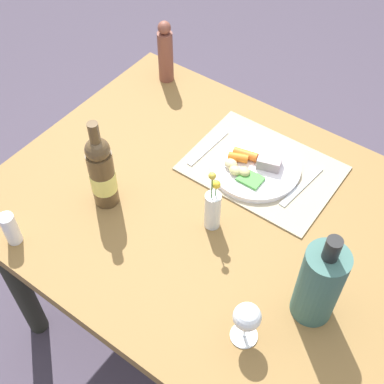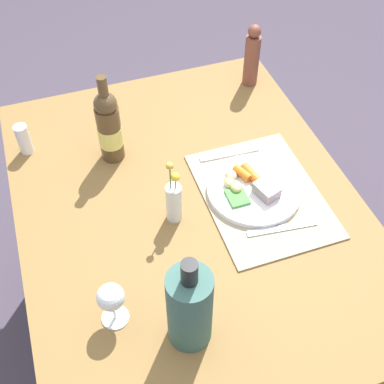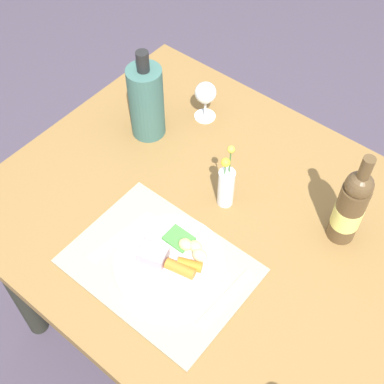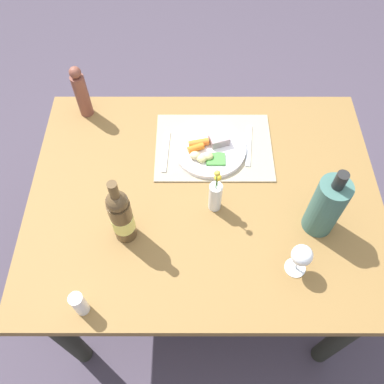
{
  "view_description": "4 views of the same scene",
  "coord_description": "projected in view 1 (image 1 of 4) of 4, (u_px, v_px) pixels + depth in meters",
  "views": [
    {
      "loc": [
        -0.5,
        0.79,
        1.92
      ],
      "look_at": [
        0.07,
        0.01,
        0.79
      ],
      "focal_mm": 47.98,
      "sensor_mm": 36.0,
      "label": 1
    },
    {
      "loc": [
        -0.89,
        0.3,
        1.88
      ],
      "look_at": [
        -0.04,
        0.01,
        0.86
      ],
      "focal_mm": 47.25,
      "sensor_mm": 36.0,
      "label": 2
    },
    {
      "loc": [
        0.44,
        -0.67,
        1.92
      ],
      "look_at": [
        -0.08,
        -0.03,
        0.85
      ],
      "focal_mm": 48.78,
      "sensor_mm": 36.0,
      "label": 3
    },
    {
      "loc": [
        0.04,
        0.77,
        1.97
      ],
      "look_at": [
        0.05,
        0.04,
        0.83
      ],
      "focal_mm": 37.45,
      "sensor_mm": 36.0,
      "label": 4
    }
  ],
  "objects": [
    {
      "name": "wine_bottle",
      "position": [
        102.0,
        172.0,
        1.41
      ],
      "size": [
        0.07,
        0.07,
        0.3
      ],
      "color": "brown",
      "rests_on": "dining_table"
    },
    {
      "name": "knife",
      "position": [
        208.0,
        148.0,
        1.63
      ],
      "size": [
        0.03,
        0.19,
        0.0
      ],
      "primitive_type": "cube",
      "rotation": [
        0.0,
        0.0,
        -0.05
      ],
      "color": "silver",
      "rests_on": "placemat"
    },
    {
      "name": "wine_glass",
      "position": [
        247.0,
        318.0,
        1.16
      ],
      "size": [
        0.07,
        0.07,
        0.13
      ],
      "color": "white",
      "rests_on": "dining_table"
    },
    {
      "name": "dining_table",
      "position": [
        212.0,
        229.0,
        1.57
      ],
      "size": [
        1.26,
        0.97,
        0.76
      ],
      "color": "brown",
      "rests_on": "ground_plane"
    },
    {
      "name": "dinner_plate",
      "position": [
        254.0,
        166.0,
        1.56
      ],
      "size": [
        0.28,
        0.28,
        0.05
      ],
      "color": "white",
      "rests_on": "placemat"
    },
    {
      "name": "fork",
      "position": [
        302.0,
        186.0,
        1.53
      ],
      "size": [
        0.04,
        0.2,
        0.0
      ],
      "primitive_type": "cube",
      "rotation": [
        0.0,
        0.0,
        -0.12
      ],
      "color": "silver",
      "rests_on": "placemat"
    },
    {
      "name": "placemat",
      "position": [
        262.0,
        168.0,
        1.58
      ],
      "size": [
        0.45,
        0.33,
        0.01
      ],
      "primitive_type": "cube",
      "color": "tan",
      "rests_on": "dining_table"
    },
    {
      "name": "ground_plane",
      "position": [
        207.0,
        324.0,
        2.07
      ],
      "size": [
        8.0,
        8.0,
        0.0
      ],
      "primitive_type": "plane",
      "color": "#443B49"
    },
    {
      "name": "flower_vase",
      "position": [
        213.0,
        208.0,
        1.39
      ],
      "size": [
        0.04,
        0.04,
        0.22
      ],
      "color": "silver",
      "rests_on": "dining_table"
    },
    {
      "name": "cooler_bottle",
      "position": [
        319.0,
        284.0,
        1.18
      ],
      "size": [
        0.1,
        0.1,
        0.29
      ],
      "color": "#385F57",
      "rests_on": "dining_table"
    },
    {
      "name": "pepper_mill",
      "position": [
        165.0,
        53.0,
        1.79
      ],
      "size": [
        0.05,
        0.05,
        0.23
      ],
      "color": "brown",
      "rests_on": "dining_table"
    },
    {
      "name": "salt_shaker",
      "position": [
        11.0,
        229.0,
        1.37
      ],
      "size": [
        0.04,
        0.04,
        0.1
      ],
      "primitive_type": "cylinder",
      "color": "white",
      "rests_on": "dining_table"
    }
  ]
}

